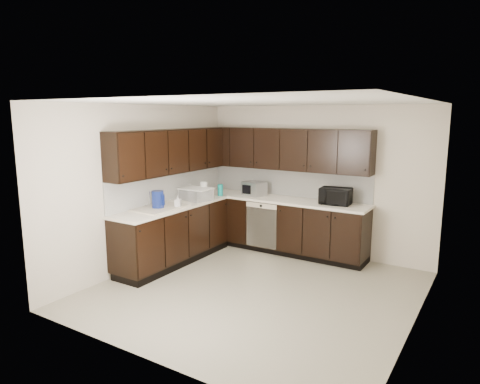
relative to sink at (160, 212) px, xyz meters
name	(u,v)px	position (x,y,z in m)	size (l,w,h in m)	color
floor	(256,290)	(1.68, 0.01, -0.88)	(4.00, 4.00, 0.00)	#9E9882
ceiling	(257,102)	(1.68, 0.01, 1.62)	(4.00, 4.00, 0.00)	white
wall_back	(315,180)	(1.68, 2.01, 0.37)	(4.00, 0.02, 2.50)	beige
wall_left	(144,187)	(-0.32, 0.01, 0.37)	(0.02, 4.00, 2.50)	beige
wall_right	(420,220)	(3.68, 0.01, 0.37)	(0.02, 4.00, 2.50)	beige
wall_front	(147,236)	(1.68, -1.99, 0.37)	(4.00, 0.02, 2.50)	beige
lower_cabinets	(237,232)	(0.67, 1.12, -0.47)	(3.00, 2.80, 0.90)	black
countertop	(236,202)	(0.67, 1.12, 0.04)	(3.03, 2.83, 0.04)	white
backsplash	(233,184)	(0.46, 1.33, 0.30)	(3.00, 2.80, 0.48)	white
upper_cabinets	(235,150)	(0.58, 1.22, 0.89)	(3.00, 2.80, 0.70)	black
dishwasher	(261,223)	(0.98, 1.42, -0.33)	(0.58, 0.04, 0.78)	beige
sink	(160,212)	(0.00, 0.00, 0.00)	(0.54, 0.82, 0.42)	beige
microwave	(335,196)	(2.16, 1.72, 0.19)	(0.48, 0.32, 0.26)	black
soap_bottle_a	(178,201)	(0.19, 0.20, 0.16)	(0.09, 0.09, 0.19)	gray
soap_bottle_b	(190,191)	(-0.15, 0.94, 0.18)	(0.09, 0.09, 0.24)	gray
toaster_oven	(254,189)	(0.67, 1.71, 0.18)	(0.38, 0.28, 0.24)	silver
storage_bin	(196,194)	(0.05, 0.83, 0.16)	(0.50, 0.37, 0.19)	white
blue_pitcher	(158,200)	(-0.01, -0.02, 0.20)	(0.18, 0.18, 0.28)	navy
teal_tumbler	(220,190)	(0.18, 1.36, 0.16)	(0.09, 0.09, 0.20)	#0D9390
paper_towel_roll	(204,190)	(0.06, 1.04, 0.20)	(0.13, 0.13, 0.28)	silver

